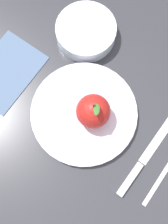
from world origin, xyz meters
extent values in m
plane|color=#2D2D33|center=(0.00, 0.00, 0.00)|extent=(2.40, 2.40, 0.00)
cylinder|color=silver|center=(-0.01, -0.01, 0.01)|extent=(0.23, 0.23, 0.02)
torus|color=silver|center=(-0.01, -0.01, 0.01)|extent=(0.23, 0.23, 0.01)
sphere|color=#B21E19|center=(0.01, 0.00, 0.05)|extent=(0.07, 0.07, 0.07)
cylinder|color=#4C3319|center=(0.01, 0.00, 0.10)|extent=(0.00, 0.00, 0.02)
ellipsoid|color=#386628|center=(0.02, 0.00, 0.10)|extent=(0.03, 0.02, 0.01)
cylinder|color=silver|center=(-0.17, 0.09, 0.02)|extent=(0.14, 0.14, 0.04)
torus|color=silver|center=(-0.17, 0.09, 0.03)|extent=(0.14, 0.14, 0.01)
cylinder|color=#9FABB3|center=(-0.17, 0.09, 0.03)|extent=(0.11, 0.11, 0.01)
cube|color=silver|center=(0.12, 0.11, 0.00)|extent=(0.07, 0.14, 0.00)
cube|color=silver|center=(0.16, 0.00, 0.01)|extent=(0.05, 0.08, 0.01)
cube|color=silver|center=(0.20, 0.05, 0.00)|extent=(0.06, 0.11, 0.01)
cube|color=slate|center=(-0.18, -0.12, 0.00)|extent=(0.18, 0.21, 0.00)
camera|label=1|loc=(0.13, -0.09, 0.63)|focal=47.07mm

